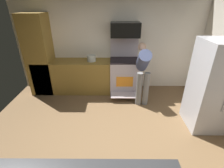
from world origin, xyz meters
name	(u,v)px	position (x,y,z in m)	size (l,w,h in m)	color
ground_plane	(110,142)	(0.00, 0.00, -0.01)	(5.20, 4.80, 0.02)	brown
wall_back	(111,43)	(0.00, 2.34, 1.30)	(5.20, 0.12, 2.60)	silver
lower_cabinet_run	(79,76)	(-0.90, 1.98, 0.45)	(2.40, 0.60, 0.90)	olive
cabinet_column	(40,56)	(-1.90, 1.98, 1.05)	(0.60, 0.60, 2.10)	olive
oven_range	(124,75)	(0.36, 1.97, 0.51)	(0.76, 0.97, 1.52)	#BCB0BA
microwave	(125,30)	(0.36, 2.06, 1.70)	(0.74, 0.38, 0.36)	black
refrigerator	(217,87)	(2.03, 0.53, 0.88)	(0.87, 0.74, 1.76)	silver
person_cook	(143,69)	(0.77, 1.46, 0.87)	(0.31, 0.72, 1.43)	slate
stock_pot	(91,58)	(-0.53, 1.98, 0.98)	(0.23, 0.23, 0.16)	beige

